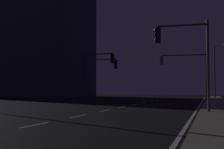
{
  "coord_description": "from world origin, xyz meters",
  "views": [
    {
      "loc": [
        6.56,
        -1.05,
        1.43
      ],
      "look_at": [
        -0.83,
        20.94,
        2.58
      ],
      "focal_mm": 46.89,
      "sensor_mm": 36.0,
      "label": 1
    }
  ],
  "objects_px": {
    "traffic_light_mid_left": "(100,71)",
    "traffic_light_near_left": "(96,67)",
    "traffic_light_far_right": "(184,48)",
    "street_lamp_far_end": "(216,66)",
    "traffic_light_near_right": "(185,66)",
    "building_distant": "(25,41)"
  },
  "relations": [
    {
      "from": "traffic_light_mid_left",
      "to": "traffic_light_near_left",
      "type": "distance_m",
      "value": 1.59
    },
    {
      "from": "traffic_light_far_right",
      "to": "traffic_light_near_left",
      "type": "relative_size",
      "value": 1.01
    },
    {
      "from": "traffic_light_far_right",
      "to": "street_lamp_far_end",
      "type": "bearing_deg",
      "value": 85.14
    },
    {
      "from": "street_lamp_far_end",
      "to": "traffic_light_near_right",
      "type": "bearing_deg",
      "value": -105.9
    },
    {
      "from": "traffic_light_mid_left",
      "to": "street_lamp_far_end",
      "type": "relative_size",
      "value": 0.62
    },
    {
      "from": "traffic_light_far_right",
      "to": "traffic_light_near_left",
      "type": "xyz_separation_m",
      "value": [
        -9.72,
        10.39,
        -0.13
      ]
    },
    {
      "from": "traffic_light_near_right",
      "to": "traffic_light_near_left",
      "type": "distance_m",
      "value": 9.88
    },
    {
      "from": "traffic_light_near_left",
      "to": "street_lamp_far_end",
      "type": "distance_m",
      "value": 20.88
    },
    {
      "from": "traffic_light_near_left",
      "to": "building_distant",
      "type": "bearing_deg",
      "value": 139.12
    },
    {
      "from": "traffic_light_near_left",
      "to": "building_distant",
      "type": "height_order",
      "value": "building_distant"
    },
    {
      "from": "traffic_light_far_right",
      "to": "street_lamp_far_end",
      "type": "xyz_separation_m",
      "value": [
        2.33,
        27.4,
        0.96
      ]
    },
    {
      "from": "traffic_light_near_right",
      "to": "traffic_light_far_right",
      "type": "relative_size",
      "value": 0.99
    },
    {
      "from": "traffic_light_near_right",
      "to": "traffic_light_mid_left",
      "type": "bearing_deg",
      "value": -159.34
    },
    {
      "from": "traffic_light_far_right",
      "to": "traffic_light_near_right",
      "type": "bearing_deg",
      "value": 94.23
    },
    {
      "from": "traffic_light_near_right",
      "to": "traffic_light_near_left",
      "type": "xyz_separation_m",
      "value": [
        -8.59,
        -4.87,
        -0.19
      ]
    },
    {
      "from": "traffic_light_near_right",
      "to": "traffic_light_near_left",
      "type": "height_order",
      "value": "traffic_light_near_right"
    },
    {
      "from": "traffic_light_mid_left",
      "to": "building_distant",
      "type": "distance_m",
      "value": 29.7
    },
    {
      "from": "street_lamp_far_end",
      "to": "building_distant",
      "type": "distance_m",
      "value": 35.29
    },
    {
      "from": "traffic_light_near_right",
      "to": "traffic_light_far_right",
      "type": "distance_m",
      "value": 15.3
    },
    {
      "from": "traffic_light_near_right",
      "to": "street_lamp_far_end",
      "type": "xyz_separation_m",
      "value": [
        3.46,
        12.14,
        0.9
      ]
    },
    {
      "from": "traffic_light_near_right",
      "to": "building_distant",
      "type": "distance_m",
      "value": 35.2
    },
    {
      "from": "traffic_light_near_right",
      "to": "street_lamp_far_end",
      "type": "relative_size",
      "value": 0.68
    }
  ]
}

